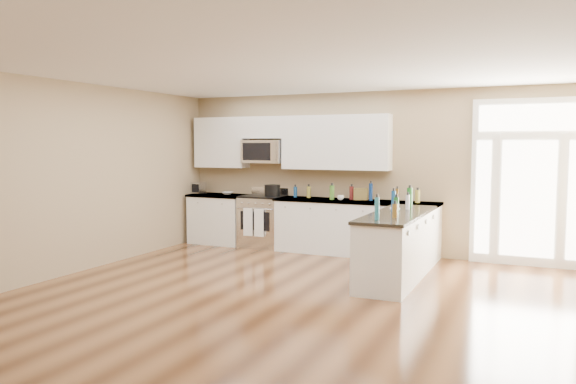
{
  "coord_description": "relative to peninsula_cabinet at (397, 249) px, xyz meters",
  "views": [
    {
      "loc": [
        2.73,
        -5.46,
        1.89
      ],
      "look_at": [
        -0.65,
        2.0,
        1.19
      ],
      "focal_mm": 35.0,
      "sensor_mm": 36.0,
      "label": 1
    }
  ],
  "objects": [
    {
      "name": "cup_counter",
      "position": [
        -1.32,
        1.36,
        0.55
      ],
      "size": [
        0.12,
        0.12,
        0.08
      ],
      "primitive_type": "imported",
      "rotation": [
        0.0,
        0.0,
        -0.19
      ],
      "color": "white",
      "rests_on": "back_cabinet_right"
    },
    {
      "name": "microwave",
      "position": [
        -2.88,
        1.56,
        1.33
      ],
      "size": [
        0.78,
        0.41,
        0.42
      ],
      "color": "silver",
      "rests_on": "room_shell"
    },
    {
      "name": "entry_door",
      "position": [
        1.62,
        1.71,
        0.87
      ],
      "size": [
        1.7,
        0.1,
        2.6
      ],
      "color": "white",
      "rests_on": "ground"
    },
    {
      "name": "ground",
      "position": [
        -0.93,
        -2.24,
        -0.43
      ],
      "size": [
        8.0,
        8.0,
        0.0
      ],
      "primitive_type": "plane",
      "color": "#462713"
    },
    {
      "name": "toaster_oven",
      "position": [
        -4.28,
        1.48,
        0.61
      ],
      "size": [
        0.29,
        0.26,
        0.21
      ],
      "primitive_type": "cube",
      "rotation": [
        0.0,
        0.0,
        -0.27
      ],
      "color": "silver",
      "rests_on": "back_cabinet_left"
    },
    {
      "name": "peninsula_cabinet",
      "position": [
        0.0,
        0.0,
        0.0
      ],
      "size": [
        0.69,
        2.32,
        0.94
      ],
      "color": "white",
      "rests_on": "ground"
    },
    {
      "name": "bowl_left",
      "position": [
        -3.62,
        1.49,
        0.53
      ],
      "size": [
        0.22,
        0.22,
        0.05
      ],
      "primitive_type": "imported",
      "rotation": [
        0.0,
        0.0,
        0.11
      ],
      "color": "white",
      "rests_on": "back_cabinet_left"
    },
    {
      "name": "back_cabinet_right",
      "position": [
        -1.08,
        1.45,
        0.0
      ],
      "size": [
        2.85,
        0.66,
        0.94
      ],
      "color": "white",
      "rests_on": "ground"
    },
    {
      "name": "kitchen_range",
      "position": [
        -2.85,
        1.45,
        0.04
      ],
      "size": [
        0.77,
        0.68,
        1.08
      ],
      "color": "silver",
      "rests_on": "ground"
    },
    {
      "name": "upper_cabinet_left",
      "position": [
        -3.81,
        1.59,
        1.49
      ],
      "size": [
        1.04,
        0.33,
        0.95
      ],
      "primitive_type": "cube",
      "color": "white",
      "rests_on": "room_shell"
    },
    {
      "name": "bowl_peninsula",
      "position": [
        -0.09,
        0.17,
        0.53
      ],
      "size": [
        0.19,
        0.19,
        0.05
      ],
      "primitive_type": "imported",
      "rotation": [
        0.0,
        0.0,
        0.35
      ],
      "color": "white",
      "rests_on": "peninsula_cabinet"
    },
    {
      "name": "upper_cabinet_right",
      "position": [
        -1.5,
        1.59,
        1.49
      ],
      "size": [
        1.94,
        0.33,
        0.95
      ],
      "primitive_type": "cube",
      "color": "white",
      "rests_on": "room_shell"
    },
    {
      "name": "counter_bottles",
      "position": [
        -0.6,
        0.83,
        0.63
      ],
      "size": [
        2.38,
        2.44,
        0.3
      ],
      "color": "#19591E",
      "rests_on": "back_cabinet_right"
    },
    {
      "name": "back_cabinet_left",
      "position": [
        -3.8,
        1.45,
        0.0
      ],
      "size": [
        1.1,
        0.66,
        0.94
      ],
      "color": "white",
      "rests_on": "ground"
    },
    {
      "name": "room_shell",
      "position": [
        -0.93,
        -2.24,
        1.27
      ],
      "size": [
        8.0,
        8.0,
        8.0
      ],
      "color": "#9E8864",
      "rests_on": "ground"
    },
    {
      "name": "cardboard_box",
      "position": [
        -1.02,
        1.57,
        0.6
      ],
      "size": [
        0.27,
        0.22,
        0.2
      ],
      "primitive_type": "cube",
      "rotation": [
        0.0,
        0.0,
        0.22
      ],
      "color": "brown",
      "rests_on": "back_cabinet_right"
    },
    {
      "name": "upper_cabinet_short",
      "position": [
        -2.88,
        1.59,
        1.77
      ],
      "size": [
        0.82,
        0.33,
        0.4
      ],
      "primitive_type": "cube",
      "color": "white",
      "rests_on": "room_shell"
    },
    {
      "name": "stockpot",
      "position": [
        -2.64,
        1.42,
        0.63
      ],
      "size": [
        0.34,
        0.34,
        0.22
      ],
      "primitive_type": "cylinder",
      "rotation": [
        0.0,
        0.0,
        -0.19
      ],
      "color": "black",
      "rests_on": "kitchen_range"
    }
  ]
}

